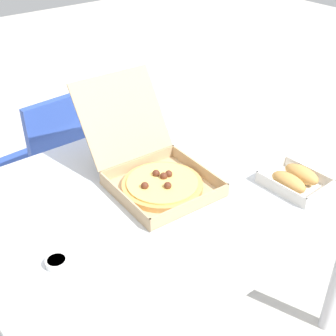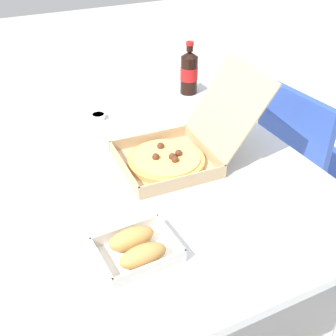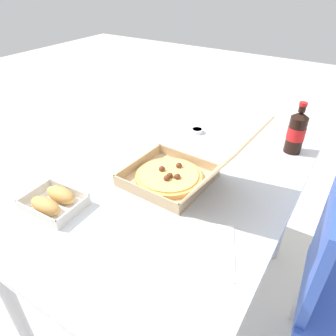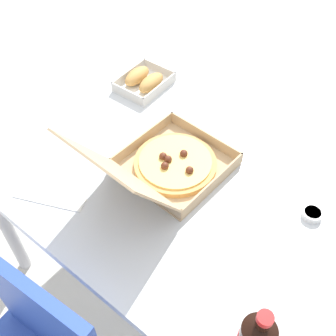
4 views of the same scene
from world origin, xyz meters
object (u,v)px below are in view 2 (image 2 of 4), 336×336
object	(u,v)px
chair	(306,165)
paper_menu	(278,179)
bread_side_box	(137,248)
cola_bottle	(189,72)
pizza_box_open	(177,151)
dipping_sauce_cup	(98,116)

from	to	relation	value
chair	paper_menu	world-z (taller)	chair
bread_side_box	cola_bottle	world-z (taller)	cola_bottle
pizza_box_open	cola_bottle	size ratio (longest dim) A/B	2.07
bread_side_box	paper_menu	world-z (taller)	bread_side_box
pizza_box_open	cola_bottle	xyz separation A→B (m)	(-0.47, 0.30, 0.05)
bread_side_box	cola_bottle	distance (m)	0.99
bread_side_box	dipping_sauce_cup	distance (m)	0.76
cola_bottle	paper_menu	bearing A→B (deg)	-4.86
pizza_box_open	cola_bottle	world-z (taller)	pizza_box_open
pizza_box_open	dipping_sauce_cup	world-z (taller)	pizza_box_open
paper_menu	cola_bottle	bearing A→B (deg)	151.21
chair	paper_menu	xyz separation A→B (m)	(0.27, -0.40, 0.22)
chair	dipping_sauce_cup	distance (m)	0.88
bread_side_box	dipping_sauce_cup	world-z (taller)	bread_side_box
pizza_box_open	dipping_sauce_cup	distance (m)	0.43
pizza_box_open	bread_side_box	bearing A→B (deg)	-39.58
cola_bottle	paper_menu	xyz separation A→B (m)	(0.70, -0.06, -0.09)
chair	dipping_sauce_cup	world-z (taller)	chair
bread_side_box	paper_menu	xyz separation A→B (m)	(-0.11, 0.52, -0.02)
bread_side_box	cola_bottle	xyz separation A→B (m)	(-0.81, 0.58, 0.07)
chair	bread_side_box	size ratio (longest dim) A/B	4.24
dipping_sauce_cup	paper_menu	bearing A→B (deg)	30.52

